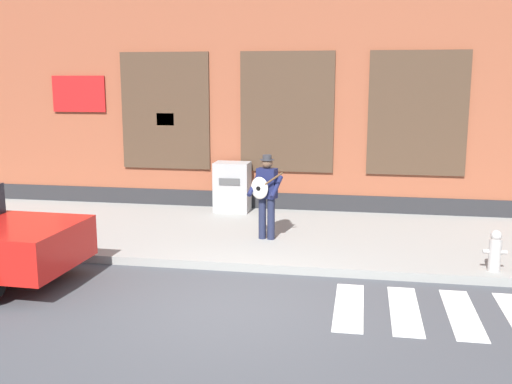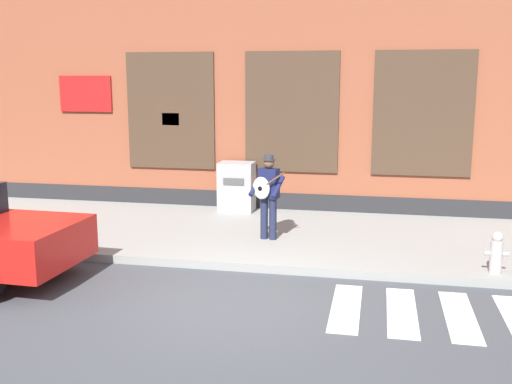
% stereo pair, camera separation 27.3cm
% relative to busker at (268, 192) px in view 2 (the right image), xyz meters
% --- Properties ---
extents(ground_plane, '(160.00, 160.00, 0.00)m').
position_rel_busker_xyz_m(ground_plane, '(0.05, -3.29, -1.11)').
color(ground_plane, '#424449').
extents(sidewalk, '(28.00, 4.51, 0.15)m').
position_rel_busker_xyz_m(sidewalk, '(0.05, 0.59, -1.03)').
color(sidewalk, gray).
rests_on(sidewalk, ground).
extents(building_backdrop, '(28.00, 4.06, 8.91)m').
position_rel_busker_xyz_m(building_backdrop, '(0.05, 4.84, 3.34)').
color(building_backdrop, brown).
rests_on(building_backdrop, ground).
extents(busker, '(0.72, 0.63, 1.69)m').
position_rel_busker_xyz_m(busker, '(0.00, 0.00, 0.00)').
color(busker, '#1E233D').
rests_on(busker, sidewalk).
extents(utility_box, '(0.83, 0.62, 1.19)m').
position_rel_busker_xyz_m(utility_box, '(-1.20, 2.39, -0.36)').
color(utility_box, '#9E9E9E').
rests_on(utility_box, sidewalk).
extents(fire_hydrant, '(0.38, 0.20, 0.70)m').
position_rel_busker_xyz_m(fire_hydrant, '(4.06, -1.32, -0.61)').
color(fire_hydrant, '#B2ADA8').
rests_on(fire_hydrant, sidewalk).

